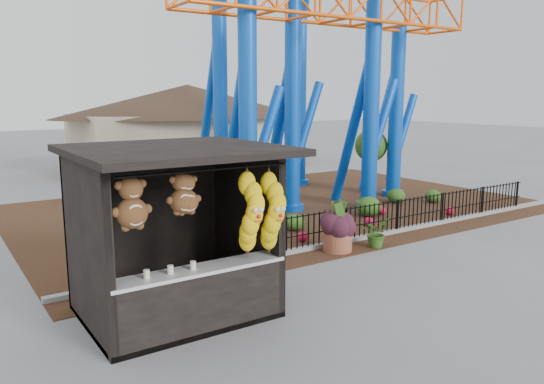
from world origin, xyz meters
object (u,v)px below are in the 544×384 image
terracotta_planter (338,240)px  potted_plant (376,232)px  prize_booth (180,236)px  roller_coaster (302,26)px

terracotta_planter → potted_plant: (1.09, -0.27, 0.11)m
prize_booth → potted_plant: (6.18, 1.35, -1.12)m
roller_coaster → potted_plant: 8.71m
roller_coaster → potted_plant: (-1.93, -5.97, -6.04)m
terracotta_planter → potted_plant: bearing=-14.0°
terracotta_planter → potted_plant: potted_plant is taller
roller_coaster → potted_plant: roller_coaster is taller
prize_booth → roller_coaster: size_ratio=0.32×
prize_booth → terracotta_planter: (5.09, 1.62, -1.23)m
potted_plant → prize_booth: bearing=171.7°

